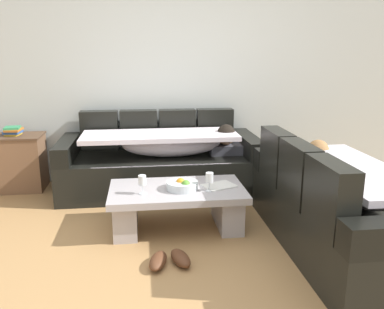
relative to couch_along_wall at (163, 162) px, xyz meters
The scene contains 12 objects.
ground_plane 1.67m from the couch_along_wall, 82.37° to the right, with size 14.00×14.00×0.00m, color tan.
back_wall 1.17m from the couch_along_wall, 67.60° to the left, with size 9.00×0.10×2.70m, color #BCC2BE.
couch_along_wall is the anchor object (origin of this frame).
couch_near_window 2.06m from the couch_along_wall, 49.80° to the right, with size 0.92×1.95×0.88m.
coffee_table 1.07m from the couch_along_wall, 86.26° to the right, with size 1.20×0.68×0.38m.
fruit_bowl 1.11m from the couch_along_wall, 84.14° to the right, with size 0.28×0.28×0.10m.
wine_glass_near_left 1.21m from the couch_along_wall, 101.33° to the right, with size 0.07×0.07×0.17m.
wine_glass_near_right 1.23m from the couch_along_wall, 73.72° to the right, with size 0.07×0.07×0.17m.
open_magazine 1.15m from the couch_along_wall, 66.89° to the right, with size 0.28×0.21×0.01m, color white.
side_cabinet 1.73m from the couch_along_wall, behind, with size 0.72×0.44×0.64m.
book_stack_on_cabinet 1.72m from the couch_along_wall, behind, with size 0.19×0.22×0.10m.
pair_of_shoes 1.74m from the couch_along_wall, 91.67° to the right, with size 0.36×0.31×0.09m.
Camera 1 is at (-0.44, -2.84, 1.57)m, focal length 37.80 mm.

